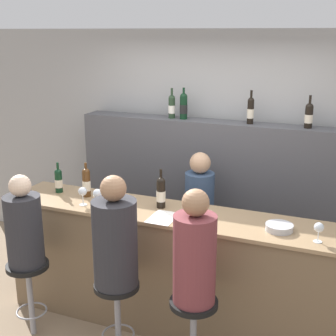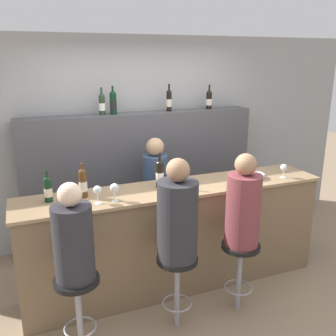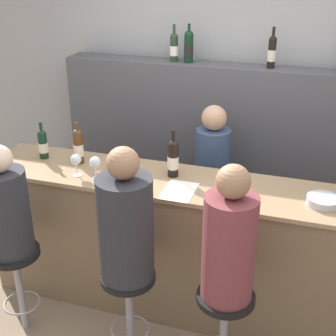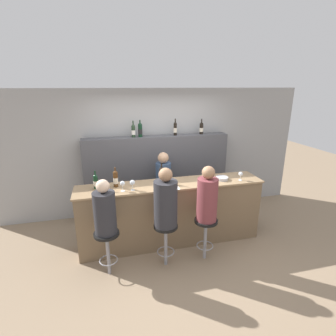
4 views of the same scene
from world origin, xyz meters
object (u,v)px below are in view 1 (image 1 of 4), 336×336
object	(u,v)px
wine_bottle_backbar_1	(184,106)
bartender	(199,228)
metal_bowl	(279,227)
guest_seated_right	(195,254)
wine_bottle_backbar_3	(309,115)
wine_bottle_counter_1	(86,182)
bar_stool_right	(193,319)
bar_stool_left	(29,280)
guest_seated_left	(24,226)
wine_glass_2	(319,228)
wine_bottle_counter_2	(161,192)
wine_glass_0	(83,192)
wine_bottle_backbar_0	(172,106)
guest_seated_middle	(115,239)
wine_bottle_backbar_2	(251,110)
bar_stool_middle	(117,301)
wine_bottle_counter_0	(59,180)
wine_glass_1	(98,194)

from	to	relation	value
wine_bottle_backbar_1	bartender	bearing A→B (deg)	-53.38
metal_bowl	guest_seated_right	world-z (taller)	guest_seated_right
wine_bottle_backbar_3	guest_seated_right	distance (m)	1.94
wine_bottle_counter_1	bar_stool_right	world-z (taller)	wine_bottle_counter_1
bar_stool_left	guest_seated_left	xyz separation A→B (m)	(-0.00, -0.00, 0.49)
wine_bottle_backbar_1	bartender	xyz separation A→B (m)	(0.35, -0.47, -1.14)
wine_glass_2	guest_seated_left	size ratio (longest dim) A/B	0.19
wine_bottle_counter_2	wine_glass_0	bearing A→B (deg)	-162.38
wine_bottle_backbar_0	guest_seated_right	xyz separation A→B (m)	(0.86, -1.71, -0.75)
wine_bottle_backbar_1	metal_bowl	xyz separation A→B (m)	(1.22, -1.15, -0.70)
bar_stool_right	bar_stool_left	bearing A→B (deg)	180.00
wine_bottle_counter_1	bartender	bearing A→B (deg)	32.27
guest_seated_left	guest_seated_middle	world-z (taller)	guest_seated_middle
wine_bottle_backbar_2	bar_stool_middle	size ratio (longest dim) A/B	0.49
wine_bottle_counter_0	wine_glass_1	xyz separation A→B (m)	(0.55, -0.21, 0.00)
wine_bottle_counter_1	guest_seated_middle	bearing A→B (deg)	-45.50
wine_bottle_backbar_0	wine_bottle_backbar_2	bearing A→B (deg)	-0.00
wine_bottle_backbar_3	guest_seated_middle	size ratio (longest dim) A/B	0.35
wine_bottle_backbar_3	wine_glass_1	world-z (taller)	wine_bottle_backbar_3
metal_bowl	bar_stool_middle	world-z (taller)	metal_bowl
wine_bottle_backbar_1	wine_glass_1	world-z (taller)	wine_bottle_backbar_1
wine_bottle_backbar_2	guest_seated_middle	world-z (taller)	wine_bottle_backbar_2
wine_glass_2	wine_glass_0	bearing A→B (deg)	180.00
wine_bottle_counter_0	bartender	distance (m)	1.45
wine_bottle_backbar_2	wine_glass_0	size ratio (longest dim) A/B	2.01
wine_bottle_counter_1	wine_glass_1	distance (m)	0.32
wine_bottle_backbar_0	wine_bottle_backbar_2	distance (m)	0.84
bar_stool_left	bar_stool_middle	size ratio (longest dim) A/B	1.00
wine_bottle_counter_1	wine_bottle_counter_2	bearing A→B (deg)	0.00
wine_bottle_backbar_0	metal_bowl	bearing A→B (deg)	-40.36
wine_bottle_counter_2	bartender	world-z (taller)	bartender
bar_stool_left	bartender	xyz separation A→B (m)	(1.11, 1.24, 0.16)
wine_glass_2	bar_stool_middle	bearing A→B (deg)	-162.20
wine_bottle_counter_0	metal_bowl	distance (m)	2.10
wine_glass_0	bartender	world-z (taller)	bartender
wine_glass_0	guest_seated_left	distance (m)	0.57
bar_stool_right	wine_bottle_backbar_1	bearing A→B (deg)	113.08
wine_bottle_counter_0	wine_bottle_backbar_0	xyz separation A→B (m)	(0.74, 1.04, 0.60)
wine_bottle_counter_1	guest_seated_middle	distance (m)	0.95
wine_bottle_counter_2	wine_bottle_backbar_1	xyz separation A→B (m)	(-0.19, 1.04, 0.59)
wine_bottle_counter_0	metal_bowl	bearing A→B (deg)	-2.99
wine_bottle_backbar_2	guest_seated_right	bearing A→B (deg)	-89.23
wine_glass_1	metal_bowl	xyz separation A→B (m)	(1.55, 0.10, -0.10)
wine_bottle_backbar_3	bar_stool_right	world-z (taller)	wine_bottle_backbar_3
wine_glass_2	wine_glass_1	bearing A→B (deg)	180.00
wine_glass_0	bartender	xyz separation A→B (m)	(0.82, 0.79, -0.53)
wine_bottle_counter_2	bar_stool_right	size ratio (longest dim) A/B	0.51
guest_seated_right	wine_glass_0	bearing A→B (deg)	159.15
wine_bottle_counter_1	bar_stool_left	xyz separation A→B (m)	(-0.20, -0.67, -0.70)
metal_bowl	wine_bottle_backbar_1	bearing A→B (deg)	136.71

